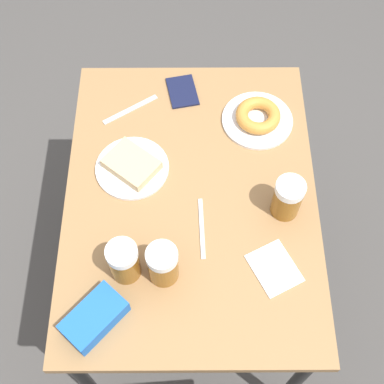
% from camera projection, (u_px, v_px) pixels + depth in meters
% --- Properties ---
extents(ground_plane, '(8.00, 8.00, 0.00)m').
position_uv_depth(ground_plane, '(192.00, 286.00, 2.21)').
color(ground_plane, '#474442').
extents(table, '(0.73, 0.98, 0.77)m').
position_uv_depth(table, '(192.00, 207.00, 1.60)').
color(table, '#997044').
rests_on(table, ground_plane).
extents(plate_with_cake, '(0.22, 0.22, 0.04)m').
position_uv_depth(plate_with_cake, '(133.00, 166.00, 1.57)').
color(plate_with_cake, silver).
rests_on(plate_with_cake, table).
extents(plate_with_donut, '(0.22, 0.22, 0.05)m').
position_uv_depth(plate_with_donut, '(259.00, 117.00, 1.65)').
color(plate_with_donut, silver).
rests_on(plate_with_donut, table).
extents(beer_mug_left, '(0.08, 0.08, 0.13)m').
position_uv_depth(beer_mug_left, '(164.00, 264.00, 1.36)').
color(beer_mug_left, '#8C5619').
rests_on(beer_mug_left, table).
extents(beer_mug_center, '(0.08, 0.08, 0.13)m').
position_uv_depth(beer_mug_center, '(125.00, 261.00, 1.37)').
color(beer_mug_center, '#8C5619').
rests_on(beer_mug_center, table).
extents(beer_mug_right, '(0.08, 0.08, 0.13)m').
position_uv_depth(beer_mug_right, '(289.00, 198.00, 1.46)').
color(beer_mug_right, '#8C5619').
rests_on(beer_mug_right, table).
extents(napkin_folded, '(0.16, 0.17, 0.00)m').
position_uv_depth(napkin_folded, '(275.00, 268.00, 1.43)').
color(napkin_folded, white).
rests_on(napkin_folded, table).
extents(fork, '(0.02, 0.19, 0.00)m').
position_uv_depth(fork, '(203.00, 228.00, 1.49)').
color(fork, silver).
rests_on(fork, table).
extents(knife, '(0.17, 0.12, 0.00)m').
position_uv_depth(knife, '(131.00, 109.00, 1.69)').
color(knife, silver).
rests_on(knife, table).
extents(passport_near_edge, '(0.11, 0.14, 0.01)m').
position_uv_depth(passport_near_edge, '(183.00, 91.00, 1.72)').
color(passport_near_edge, '#141938').
rests_on(passport_near_edge, table).
extents(blue_pouch, '(0.18, 0.18, 0.05)m').
position_uv_depth(blue_pouch, '(96.00, 318.00, 1.34)').
color(blue_pouch, blue).
rests_on(blue_pouch, table).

